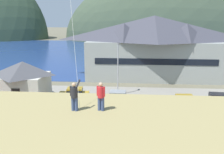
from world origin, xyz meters
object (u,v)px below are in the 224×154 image
(parked_car_back_row_left, at_px, (184,102))
(parked_car_mid_row_far, at_px, (118,97))
(moored_boat_wharfside, at_px, (107,60))
(parked_car_lone_by_shed, at_px, (176,121))
(parking_light_pole, at_px, (118,66))
(person_kite_flyer, at_px, (74,95))
(parked_car_back_row_right, at_px, (217,100))
(parked_car_front_row_silver, at_px, (114,111))
(storage_shed_waterside, at_px, (131,65))
(wharf_dock, at_px, (120,63))
(parked_car_corner_spot, at_px, (60,111))
(parked_car_mid_row_center, at_px, (74,94))
(person_companion, at_px, (101,96))
(storage_shed_near_lot, at_px, (24,81))
(moored_boat_inner_slip, at_px, (108,60))
(moored_boat_outer_mooring, at_px, (133,63))
(harbor_lodge, at_px, (154,45))

(parked_car_back_row_left, height_order, parked_car_mid_row_far, same)
(moored_boat_wharfside, xyz_separation_m, parked_car_back_row_left, (12.79, -32.13, 0.34))
(parked_car_lone_by_shed, xyz_separation_m, parking_light_pole, (-6.53, 11.07, 3.44))
(parked_car_lone_by_shed, distance_m, person_kite_flyer, 14.05)
(parked_car_back_row_right, bearing_deg, parked_car_lone_by_shed, -133.19)
(parked_car_front_row_silver, bearing_deg, parking_light_pole, 90.09)
(storage_shed_waterside, distance_m, wharf_dock, 13.66)
(parked_car_corner_spot, bearing_deg, parking_light_pole, 56.73)
(parked_car_mid_row_center, bearing_deg, moored_boat_wharfside, 86.57)
(parked_car_back_row_right, xyz_separation_m, parked_car_corner_spot, (-19.20, -5.23, 0.00))
(parked_car_mid_row_center, xyz_separation_m, parked_car_lone_by_shed, (12.50, -8.21, 0.00))
(parking_light_pole, relative_size, person_companion, 4.44)
(parked_car_corner_spot, bearing_deg, storage_shed_waterside, 69.14)
(parked_car_back_row_right, relative_size, parked_car_lone_by_shed, 1.00)
(parked_car_front_row_silver, distance_m, person_companion, 13.26)
(parked_car_mid_row_far, xyz_separation_m, person_kite_flyer, (-1.84, -17.01, 5.81))
(parked_car_corner_spot, bearing_deg, parked_car_mid_row_center, 88.73)
(storage_shed_near_lot, xyz_separation_m, wharf_dock, (12.03, 29.06, -2.62))
(parked_car_mid_row_center, relative_size, parked_car_corner_spot, 1.02)
(moored_boat_wharfside, xyz_separation_m, parked_car_front_row_silver, (4.20, -35.88, 0.34))
(storage_shed_near_lot, bearing_deg, parked_car_corner_spot, -40.59)
(storage_shed_waterside, height_order, parked_car_lone_by_shed, storage_shed_waterside)
(moored_boat_inner_slip, bearing_deg, moored_boat_outer_mooring, -34.96)
(storage_shed_waterside, height_order, parked_car_front_row_silver, storage_shed_waterside)
(harbor_lodge, relative_size, parked_car_back_row_left, 6.21)
(storage_shed_near_lot, relative_size, wharf_dock, 0.47)
(parked_car_mid_row_center, bearing_deg, parked_car_back_row_left, -9.10)
(moored_boat_outer_mooring, relative_size, person_companion, 3.68)
(parked_car_corner_spot, relative_size, parking_light_pole, 0.55)
(moored_boat_wharfside, bearing_deg, moored_boat_inner_slip, 85.90)
(parked_car_mid_row_center, relative_size, parked_car_lone_by_shed, 1.00)
(harbor_lodge, xyz_separation_m, person_companion, (-6.23, -33.10, 0.53))
(storage_shed_near_lot, xyz_separation_m, parked_car_back_row_right, (25.80, -0.42, -1.90))
(storage_shed_near_lot, relative_size, parked_car_corner_spot, 1.53)
(parked_car_mid_row_far, relative_size, person_kite_flyer, 2.30)
(moored_boat_outer_mooring, height_order, parked_car_back_row_left, moored_boat_outer_mooring)
(parked_car_front_row_silver, bearing_deg, harbor_lodge, 73.58)
(storage_shed_waterside, distance_m, person_companion, 33.40)
(parked_car_corner_spot, bearing_deg, parked_car_front_row_silver, 3.47)
(parking_light_pole, height_order, person_kite_flyer, parking_light_pole)
(harbor_lodge, bearing_deg, person_kite_flyer, -103.19)
(parked_car_front_row_silver, distance_m, parked_car_lone_by_shed, 6.86)
(storage_shed_waterside, xyz_separation_m, parked_car_back_row_left, (6.54, -17.36, -1.25))
(parked_car_back_row_right, distance_m, parked_car_mid_row_far, 12.79)
(parked_car_corner_spot, xyz_separation_m, person_kite_flyer, (4.57, -11.69, 5.81))
(wharf_dock, bearing_deg, moored_boat_wharfside, 156.29)
(wharf_dock, xyz_separation_m, parked_car_front_row_silver, (0.69, -34.34, 0.71))
(harbor_lodge, distance_m, wharf_dock, 16.03)
(moored_boat_inner_slip, height_order, parking_light_pole, parking_light_pole)
(moored_boat_inner_slip, distance_m, parked_car_back_row_right, 36.43)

